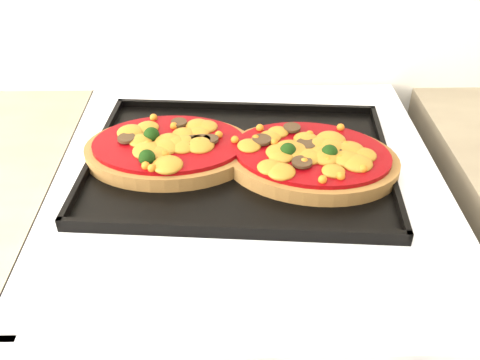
{
  "coord_description": "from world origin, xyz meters",
  "views": [
    {
      "loc": [
        -0.06,
        1.03,
        1.38
      ],
      "look_at": [
        -0.05,
        1.67,
        0.92
      ],
      "focal_mm": 40.0,
      "sensor_mm": 36.0,
      "label": 1
    }
  ],
  "objects_px": {
    "baking_tray": "(239,160)",
    "pizza_left": "(169,147)",
    "stove": "(246,354)",
    "pizza_right": "(311,157)"
  },
  "relations": [
    {
      "from": "baking_tray",
      "to": "pizza_left",
      "type": "xyz_separation_m",
      "value": [
        -0.11,
        0.01,
        0.02
      ]
    },
    {
      "from": "stove",
      "to": "pizza_left",
      "type": "distance_m",
      "value": 0.5
    },
    {
      "from": "pizza_left",
      "to": "pizza_right",
      "type": "distance_m",
      "value": 0.22
    },
    {
      "from": "stove",
      "to": "pizza_right",
      "type": "height_order",
      "value": "pizza_right"
    },
    {
      "from": "pizza_left",
      "to": "baking_tray",
      "type": "bearing_deg",
      "value": -5.89
    },
    {
      "from": "stove",
      "to": "baking_tray",
      "type": "distance_m",
      "value": 0.47
    },
    {
      "from": "stove",
      "to": "pizza_right",
      "type": "distance_m",
      "value": 0.49
    },
    {
      "from": "baking_tray",
      "to": "pizza_right",
      "type": "height_order",
      "value": "pizza_right"
    },
    {
      "from": "pizza_right",
      "to": "pizza_left",
      "type": "bearing_deg",
      "value": 171.98
    },
    {
      "from": "stove",
      "to": "pizza_left",
      "type": "bearing_deg",
      "value": 167.53
    }
  ]
}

